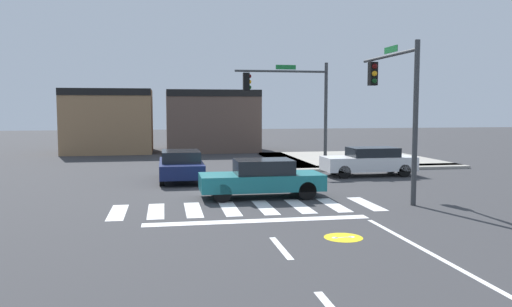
# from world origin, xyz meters

# --- Properties ---
(ground_plane) EXTENTS (120.00, 120.00, 0.00)m
(ground_plane) POSITION_xyz_m (0.00, 0.00, 0.00)
(ground_plane) COLOR #353538
(crosswalk_near) EXTENTS (8.98, 2.58, 0.01)m
(crosswalk_near) POSITION_xyz_m (0.00, -4.50, 0.00)
(crosswalk_near) COLOR silver
(crosswalk_near) RESTS_ON ground_plane
(lane_markings) EXTENTS (6.80, 18.75, 0.01)m
(lane_markings) POSITION_xyz_m (1.16, -11.43, 0.00)
(lane_markings) COLOR white
(lane_markings) RESTS_ON ground_plane
(bike_detector_marking) EXTENTS (1.01, 1.01, 0.01)m
(bike_detector_marking) POSITION_xyz_m (1.81, -8.83, 0.00)
(bike_detector_marking) COLOR yellow
(bike_detector_marking) RESTS_ON ground_plane
(curb_corner_northeast) EXTENTS (10.00, 10.60, 0.15)m
(curb_corner_northeast) POSITION_xyz_m (8.49, 9.42, 0.07)
(curb_corner_northeast) COLOR #9E998E
(curb_corner_northeast) RESTS_ON ground_plane
(storefront_row) EXTENTS (14.42, 6.54, 4.74)m
(storefront_row) POSITION_xyz_m (-2.46, 19.00, 2.38)
(storefront_row) COLOR #93704C
(storefront_row) RESTS_ON ground_plane
(traffic_signal_southeast) EXTENTS (0.32, 4.67, 5.66)m
(traffic_signal_southeast) POSITION_xyz_m (5.72, -3.37, 3.95)
(traffic_signal_southeast) COLOR #383A3D
(traffic_signal_southeast) RESTS_ON ground_plane
(traffic_signal_northeast) EXTENTS (5.10, 0.32, 5.80)m
(traffic_signal_northeast) POSITION_xyz_m (4.07, 5.67, 3.99)
(traffic_signal_northeast) COLOR #383A3D
(traffic_signal_northeast) RESTS_ON ground_plane
(car_teal) EXTENTS (4.58, 1.81, 1.43)m
(car_teal) POSITION_xyz_m (0.86, -2.56, 0.73)
(car_teal) COLOR #196B70
(car_teal) RESTS_ON ground_plane
(car_navy) EXTENTS (1.94, 4.54, 1.40)m
(car_navy) POSITION_xyz_m (-1.98, 2.48, 0.72)
(car_navy) COLOR #141E4C
(car_navy) RESTS_ON ground_plane
(car_white) EXTENTS (4.52, 1.75, 1.41)m
(car_white) POSITION_xyz_m (7.27, 2.58, 0.73)
(car_white) COLOR white
(car_white) RESTS_ON ground_plane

